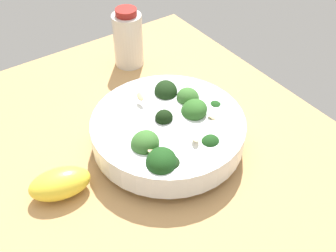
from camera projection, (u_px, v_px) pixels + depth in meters
ground_plane at (127, 154)px, 64.13cm from camera, size 62.43×62.43×3.34cm
bowl_of_broccoli at (169, 130)px, 60.73cm from camera, size 22.80×22.80×8.04cm
lemon_wedge at (60, 184)px, 55.05cm from camera, size 9.19×6.56×3.97cm
bottle_tall at (128, 39)px, 76.44cm from camera, size 5.49×5.49×11.35cm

